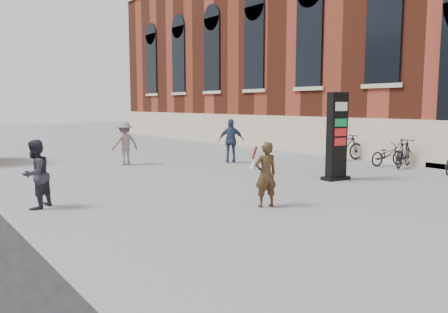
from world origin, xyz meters
TOP-DOWN VIEW (x-y plane):
  - ground at (0.00, 0.00)m, footprint 100.00×100.00m
  - info_pylon at (4.38, 2.18)m, footprint 0.92×0.53m
  - woman at (0.09, 0.80)m, footprint 0.67×0.64m
  - pedestrian_a at (-4.21, 3.84)m, footprint 0.98×0.95m
  - pedestrian_b at (0.56, 9.56)m, footprint 1.12×0.66m
  - pedestrian_c at (4.29, 7.46)m, footprint 1.12×0.95m
  - bike_5 at (8.60, 2.36)m, footprint 1.91×0.97m
  - bike_6 at (8.60, 3.04)m, footprint 1.77×0.88m
  - bike_7 at (8.60, 5.05)m, footprint 1.97×0.96m

SIDE VIEW (x-z plane):
  - ground at x=0.00m, z-range 0.00..0.00m
  - bike_6 at x=8.60m, z-range 0.00..0.89m
  - bike_5 at x=8.60m, z-range 0.00..1.11m
  - bike_7 at x=8.60m, z-range 0.00..1.14m
  - woman at x=0.09m, z-range 0.02..1.54m
  - pedestrian_a at x=-4.21m, z-range 0.00..1.58m
  - pedestrian_b at x=0.56m, z-range 0.00..1.72m
  - pedestrian_c at x=4.29m, z-range 0.00..1.80m
  - info_pylon at x=4.38m, z-range 0.00..2.76m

